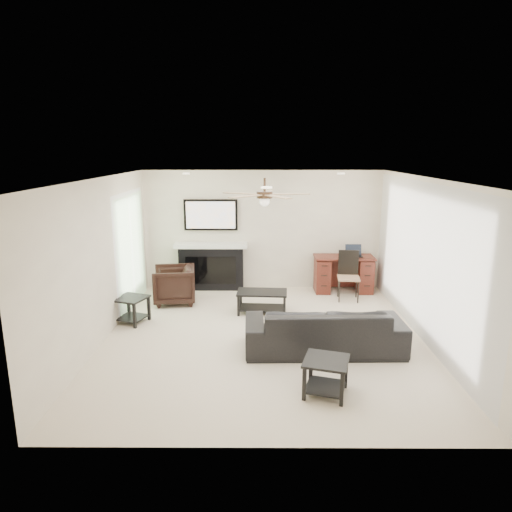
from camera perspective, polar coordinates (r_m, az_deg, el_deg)
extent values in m
plane|color=beige|center=(7.36, 1.01, -10.14)|extent=(5.50, 5.50, 0.00)
cube|color=white|center=(6.77, 1.10, 9.69)|extent=(5.00, 5.50, 0.04)
cube|color=beige|center=(9.65, 0.85, 3.26)|extent=(5.00, 0.04, 2.50)
cube|color=beige|center=(4.34, 1.52, -9.36)|extent=(5.00, 0.04, 2.50)
cube|color=beige|center=(7.36, -18.80, -0.59)|extent=(0.04, 5.50, 2.50)
cube|color=beige|center=(7.42, 20.74, -0.63)|extent=(0.04, 5.50, 2.50)
cube|color=silver|center=(7.50, 20.11, -0.59)|extent=(0.04, 5.10, 2.40)
cube|color=#93BC89|center=(8.83, -15.29, 0.54)|extent=(0.04, 1.80, 2.10)
cylinder|color=#382619|center=(6.89, 1.08, 7.66)|extent=(1.40, 1.40, 0.30)
imported|color=black|center=(6.87, 8.49, -8.97)|extent=(2.33, 0.95, 0.68)
imported|color=black|center=(8.98, -10.20, -3.56)|extent=(0.88, 0.86, 0.72)
cube|color=black|center=(8.35, 0.76, -5.77)|extent=(0.93, 0.56, 0.40)
cube|color=black|center=(5.78, 8.70, -14.70)|extent=(0.65, 0.65, 0.45)
cube|color=black|center=(8.17, -15.31, -6.51)|extent=(0.64, 0.64, 0.45)
cube|color=black|center=(9.59, -5.66, 1.34)|extent=(1.52, 0.34, 1.91)
cube|color=#3E170F|center=(9.68, 10.86, -2.22)|extent=(1.22, 0.56, 0.76)
cube|color=black|center=(9.14, 11.51, -2.50)|extent=(0.46, 0.48, 0.97)
cube|color=black|center=(9.59, 12.19, 0.61)|extent=(0.33, 0.24, 0.23)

